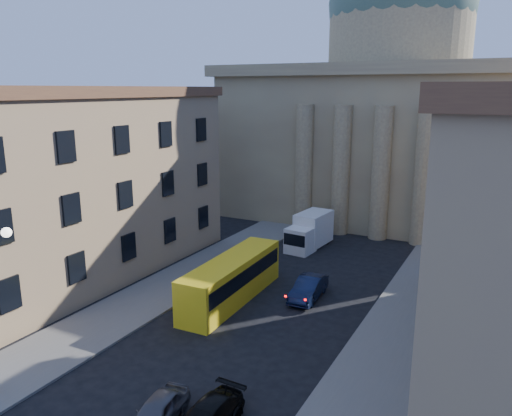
% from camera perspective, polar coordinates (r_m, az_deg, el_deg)
% --- Properties ---
extents(sidewalk_left, '(5.00, 60.00, 0.15)m').
position_cam_1_polar(sidewalk_left, '(35.03, -14.88, -11.36)').
color(sidewalk_left, '#5E5B56').
rests_on(sidewalk_left, ground).
extents(sidewalk_right, '(5.00, 60.00, 0.15)m').
position_cam_1_polar(sidewalk_right, '(27.62, 13.70, -18.49)').
color(sidewalk_right, '#5E5B56').
rests_on(sidewalk_right, ground).
extents(church, '(68.02, 28.76, 36.60)m').
position_cam_1_polar(church, '(62.01, 15.45, 10.57)').
color(church, '#7F6A4E').
rests_on(church, ground).
extents(building_left, '(11.60, 26.60, 14.70)m').
position_cam_1_polar(building_left, '(41.43, -20.44, 2.76)').
color(building_left, '#9A7B5A').
rests_on(building_left, ground).
extents(car_right_far, '(2.06, 4.06, 1.33)m').
position_cam_1_polar(car_right_far, '(24.11, -11.20, -21.91)').
color(car_right_far, '#48484C').
rests_on(car_right_far, ground).
extents(car_right_distant, '(1.84, 4.68, 1.51)m').
position_cam_1_polar(car_right_distant, '(35.95, 6.01, -9.11)').
color(car_right_distant, black).
rests_on(car_right_distant, ground).
extents(city_bus, '(2.82, 10.83, 3.03)m').
position_cam_1_polar(city_bus, '(35.26, -2.77, -7.99)').
color(city_bus, yellow).
rests_on(city_bus, ground).
extents(box_truck, '(2.78, 5.99, 3.19)m').
position_cam_1_polar(box_truck, '(46.86, 6.14, -2.71)').
color(box_truck, silver).
rests_on(box_truck, ground).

